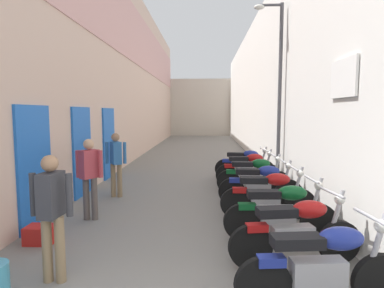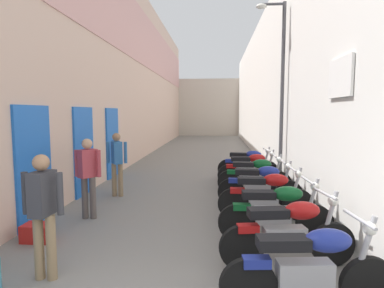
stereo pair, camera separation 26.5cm
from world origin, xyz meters
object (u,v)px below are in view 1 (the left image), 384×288
motorcycle_sixth (254,174)px  motorcycle_seventh (249,168)px  pedestrian_mid_alley (90,173)px  plastic_crate (41,235)px  pedestrian_by_doorway (52,209)px  street_lamp (277,82)px  motorcycle_second (297,230)px  motorcycle_eighth (245,163)px  pedestrian_further_down (116,160)px  motorcycle_fifth (261,183)px  motorcycle_third (281,210)px  motorcycle_fourth (268,193)px  motorcycle_nearest (324,265)px

motorcycle_sixth → motorcycle_seventh: size_ratio=1.00×
pedestrian_mid_alley → plastic_crate: (-0.40, -1.14, -0.78)m
motorcycle_seventh → pedestrian_by_doorway: bearing=-119.9°
plastic_crate → street_lamp: (4.54, 4.09, 2.74)m
motorcycle_sixth → street_lamp: size_ratio=0.37×
pedestrian_by_doorway → street_lamp: (3.78, 5.21, 1.97)m
motorcycle_second → motorcycle_eighth: bearing=90.0°
pedestrian_further_down → motorcycle_fifth: bearing=-9.7°
pedestrian_by_doorway → street_lamp: size_ratio=0.32×
motorcycle_third → pedestrian_by_doorway: 3.41m
motorcycle_fourth → pedestrian_further_down: pedestrian_further_down is taller
pedestrian_by_doorway → motorcycle_fourth: bearing=38.7°
motorcycle_eighth → pedestrian_further_down: bearing=-146.6°
motorcycle_third → motorcycle_seventh: bearing=90.0°
motorcycle_nearest → motorcycle_third: size_ratio=1.00×
pedestrian_mid_alley → pedestrian_further_down: bearing=88.7°
motorcycle_fifth → pedestrian_further_down: bearing=170.3°
motorcycle_third → motorcycle_sixth: same height
motorcycle_second → motorcycle_fifth: same height
street_lamp → plastic_crate: bearing=-138.0°
motorcycle_third → plastic_crate: motorcycle_third is taller
motorcycle_fourth → motorcycle_fifth: bearing=90.0°
motorcycle_nearest → pedestrian_further_down: size_ratio=1.18×
pedestrian_further_down → street_lamp: street_lamp is taller
pedestrian_by_doorway → plastic_crate: 1.56m
motorcycle_nearest → street_lamp: street_lamp is taller
motorcycle_second → motorcycle_eighth: size_ratio=1.00×
motorcycle_seventh → motorcycle_eighth: same height
motorcycle_second → motorcycle_seventh: same height
motorcycle_fifth → pedestrian_by_doorway: 4.56m
motorcycle_second → motorcycle_seventh: 4.81m
pedestrian_further_down → motorcycle_eighth: bearing=33.4°
motorcycle_fifth → motorcycle_third: bearing=-90.0°
motorcycle_second → motorcycle_eighth: same height
pedestrian_mid_alley → motorcycle_fifth: bearing=17.5°
motorcycle_nearest → plastic_crate: size_ratio=4.20×
motorcycle_second → pedestrian_by_doorway: (-3.07, -0.53, 0.42)m
motorcycle_sixth → plastic_crate: bearing=-139.8°
street_lamp → motorcycle_nearest: bearing=-97.1°
motorcycle_eighth → pedestrian_further_down: (-3.41, -2.25, 0.42)m
motorcycle_fourth → motorcycle_fifth: 0.88m
pedestrian_by_doorway → motorcycle_nearest: bearing=-8.3°
motorcycle_nearest → motorcycle_fifth: 3.79m
motorcycle_second → motorcycle_sixth: 3.84m
street_lamp → motorcycle_fifth: bearing=-110.7°
motorcycle_nearest → motorcycle_fifth: bearing=90.0°
motorcycle_eighth → motorcycle_nearest: bearing=-90.0°
pedestrian_mid_alley → plastic_crate: bearing=-109.2°
plastic_crate → pedestrian_mid_alley: bearing=70.8°
motorcycle_third → street_lamp: bearing=79.5°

